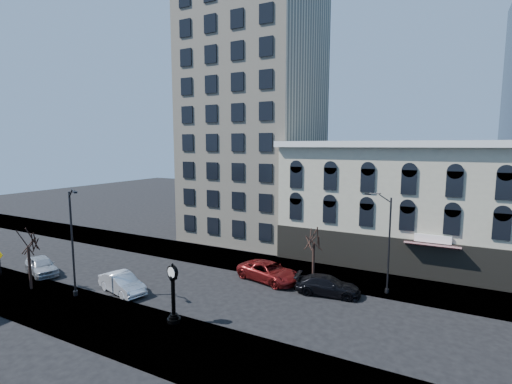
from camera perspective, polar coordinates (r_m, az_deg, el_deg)
The scene contains 15 objects.
ground at distance 32.30m, azimuth -6.69°, elevation -14.83°, with size 160.00×160.00×0.00m, color black.
sidewalk_far at distance 38.71m, azimuth 0.15°, elevation -10.89°, with size 160.00×6.00×0.12m, color gray.
sidewalk_near at distance 26.69m, azimuth -17.10°, elevation -19.93°, with size 160.00×6.00×0.12m, color gray.
cream_tower at distance 49.79m, azimuth -0.26°, elevation 15.57°, with size 15.90×15.40×42.50m.
victorian_row at distance 41.24m, azimuth 20.45°, elevation -1.74°, with size 22.60×11.19×12.50m.
street_clock at distance 26.62m, azimuth -12.61°, elevation -15.29°, with size 0.94×0.94×4.12m.
street_lamp_near at distance 31.69m, azimuth -26.40°, elevation -3.10°, with size 2.17×1.13×8.90m.
street_lamp_far at distance 31.55m, azimuth 18.91°, elevation -3.59°, with size 2.14×0.59×8.31m.
bare_tree_near at distance 36.13m, azimuth -31.73°, elevation -5.97°, with size 3.40×3.40×5.84m.
bare_tree_far at distance 34.39m, azimuth 8.90°, elevation -6.57°, with size 2.96×2.96×5.08m.
warning_sign at distance 41.94m, azimuth -34.71°, elevation -8.43°, with size 0.74×0.23×2.31m.
car_near_a at distance 40.89m, azimuth -30.12°, elevation -9.76°, with size 1.98×4.91×1.67m, color #A5A8AD.
car_near_b at distance 33.26m, azimuth -19.90°, elevation -13.06°, with size 1.72×4.93×1.62m, color silver.
car_far_a at distance 33.95m, azimuth 1.99°, elevation -12.16°, with size 2.76×5.99×1.66m, color maroon.
car_far_b at distance 31.60m, azimuth 10.96°, elevation -13.93°, with size 2.15×5.28×1.53m, color black.
Camera 1 is at (17.11, -24.57, 12.11)m, focal length 26.00 mm.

